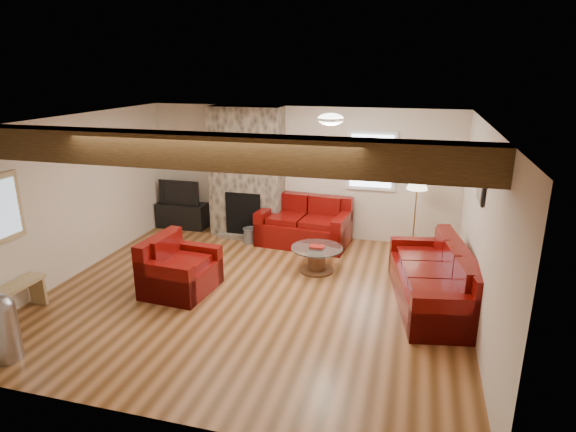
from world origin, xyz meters
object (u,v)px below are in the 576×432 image
Objects in this scene: tv_cabinet at (183,215)px; floor_lamp at (417,186)px; sofa_three at (432,276)px; loveseat at (304,222)px; television at (181,192)px; coffee_table at (317,259)px; armchair_red at (180,265)px.

tv_cabinet is 4.74m from floor_lamp.
loveseat is at bearing -139.85° from sofa_three.
loveseat is at bearing -6.45° from television.
sofa_three is 1.31× the size of loveseat.
floor_lamp is (1.49, 1.30, 1.01)m from coffee_table.
television is at bearing 178.75° from loveseat.
armchair_red is at bearing -145.37° from coffee_table.
loveseat reaches higher than tv_cabinet.
floor_lamp is (3.28, 2.53, 0.80)m from armchair_red.
tv_cabinet is at bearing 154.80° from coffee_table.
television reaches higher than armchair_red.
coffee_table is 3.53m from television.
coffee_table is 0.82× the size of tv_cabinet.
sofa_three is 1.92m from coffee_table.
tv_cabinet is at bearing 178.75° from loveseat.
armchair_red is at bearing -91.67° from sofa_three.
television is at bearing -124.17° from sofa_three.
loveseat is 1.97× the size of coffee_table.
loveseat is at bearing -6.45° from tv_cabinet.
floor_lamp is (-0.29, 1.99, 0.79)m from sofa_three.
television is (-3.15, 1.48, 0.56)m from coffee_table.
coffee_table is (1.79, 1.24, -0.20)m from armchair_red.
coffee_table is 0.59× the size of floor_lamp.
armchair_red reaches higher than coffee_table.
coffee_table is (0.50, -1.18, -0.23)m from loveseat.
floor_lamp reaches higher than sofa_three.
armchair_red reaches higher than tv_cabinet.
television reaches higher than sofa_three.
tv_cabinet is 0.72× the size of floor_lamp.
tv_cabinet is 1.19× the size of television.
floor_lamp is at bearing -2.28° from television.
armchair_red is (-1.29, -2.42, -0.03)m from loveseat.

